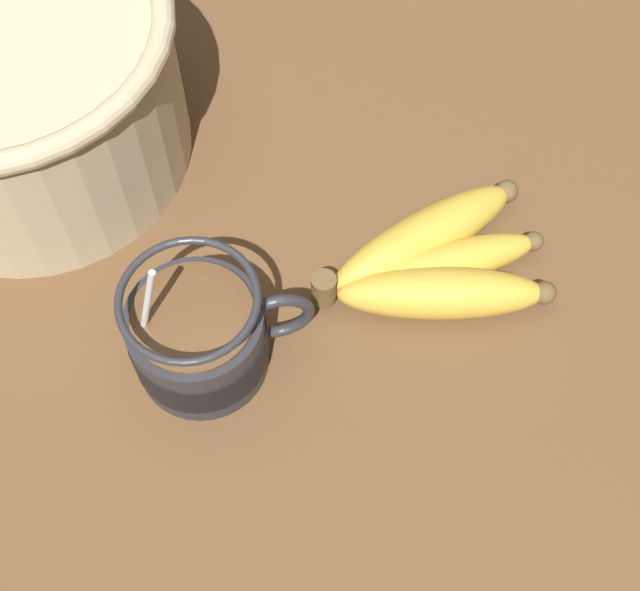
# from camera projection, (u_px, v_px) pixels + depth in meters

# --- Properties ---
(table) EXTENTS (1.14, 1.14, 0.03)m
(table) POSITION_uv_depth(u_px,v_px,m) (245.00, 380.00, 0.71)
(table) COLOR brown
(table) RESTS_ON ground
(coffee_mug) EXTENTS (0.14, 0.10, 0.14)m
(coffee_mug) POSITION_uv_depth(u_px,v_px,m) (200.00, 337.00, 0.67)
(coffee_mug) COLOR #28282D
(coffee_mug) RESTS_ON table
(banana_bunch) EXTENTS (0.20, 0.14, 0.04)m
(banana_bunch) POSITION_uv_depth(u_px,v_px,m) (433.00, 264.00, 0.72)
(banana_bunch) COLOR brown
(banana_bunch) RESTS_ON table
(woven_basket) EXTENTS (0.28, 0.28, 0.16)m
(woven_basket) POSITION_uv_depth(u_px,v_px,m) (14.00, 86.00, 0.73)
(woven_basket) COLOR tan
(woven_basket) RESTS_ON table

